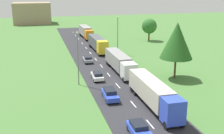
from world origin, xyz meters
TOP-DOWN VIEW (x-y plane):
  - road at (0.00, 24.50)m, footprint 10.00×140.00m
  - lane_marking_centre at (0.00, 22.75)m, footprint 0.16×124.15m
  - truck_lead at (2.38, 14.55)m, footprint 2.56×14.17m
  - truck_second at (2.53, 31.63)m, footprint 2.55×13.68m
  - truck_third at (2.33, 51.10)m, footprint 2.57×13.21m
  - truck_fourth at (2.57, 70.42)m, footprint 2.79×12.12m
  - car_lead at (-2.26, 7.49)m, footprint 1.92×3.99m
  - car_second at (-2.74, 18.64)m, footprint 2.01×4.63m
  - car_third at (-2.68, 28.06)m, footprint 1.87×4.31m
  - car_fourth at (-2.24, 40.27)m, footprint 1.85×4.02m
  - lamppost_second at (-6.28, 26.35)m, footprint 0.36×0.36m
  - lamppost_third at (6.44, 46.81)m, footprint 0.36×0.36m
  - tree_oak at (20.51, 61.07)m, footprint 4.58×4.58m
  - tree_maple at (11.21, 25.42)m, footprint 5.83×5.83m
  - distant_building at (-14.15, 112.65)m, footprint 15.90×11.63m

SIDE VIEW (x-z plane):
  - road at x=0.00m, z-range 0.00..0.06m
  - lane_marking_centre at x=0.00m, z-range 0.06..0.07m
  - car_fourth at x=-2.24m, z-range 0.10..1.48m
  - car_third at x=-2.68m, z-range 0.10..1.52m
  - car_lead at x=-2.26m, z-range 0.10..1.60m
  - car_second at x=-2.74m, z-range 0.09..1.64m
  - truck_second at x=2.53m, z-range 0.34..3.81m
  - truck_third at x=2.33m, z-range 0.32..3.84m
  - truck_fourth at x=2.57m, z-range 0.31..3.92m
  - truck_lead at x=2.38m, z-range 0.36..3.89m
  - tree_oak at x=20.51m, z-range 1.08..7.84m
  - distant_building at x=-14.15m, z-range 0.00..9.17m
  - lamppost_second at x=-6.28m, z-range 0.49..9.63m
  - lamppost_third at x=6.44m, z-range 0.49..9.74m
  - tree_maple at x=11.21m, z-range 1.88..12.08m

